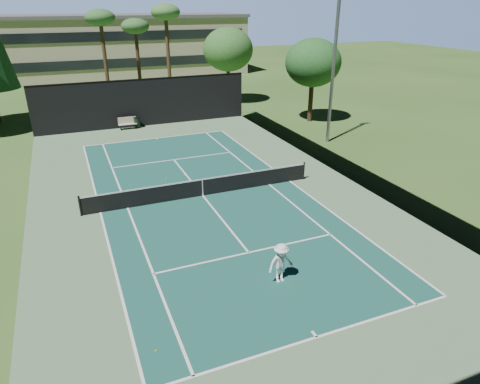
# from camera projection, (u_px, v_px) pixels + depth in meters

# --- Properties ---
(ground) EXTENTS (160.00, 160.00, 0.00)m
(ground) POSITION_uv_depth(u_px,v_px,m) (203.00, 196.00, 23.75)
(ground) COLOR #345921
(ground) RESTS_ON ground
(apron_slab) EXTENTS (18.00, 32.00, 0.01)m
(apron_slab) POSITION_uv_depth(u_px,v_px,m) (203.00, 196.00, 23.74)
(apron_slab) COLOR #5B7C57
(apron_slab) RESTS_ON ground
(court_surface) EXTENTS (10.97, 23.77, 0.01)m
(court_surface) POSITION_uv_depth(u_px,v_px,m) (203.00, 196.00, 23.74)
(court_surface) COLOR #195047
(court_surface) RESTS_ON ground
(court_lines) EXTENTS (11.07, 23.87, 0.01)m
(court_lines) POSITION_uv_depth(u_px,v_px,m) (203.00, 196.00, 23.74)
(court_lines) COLOR white
(court_lines) RESTS_ON ground
(tennis_net) EXTENTS (12.90, 0.10, 1.10)m
(tennis_net) POSITION_uv_depth(u_px,v_px,m) (202.00, 187.00, 23.52)
(tennis_net) COLOR black
(tennis_net) RESTS_ON ground
(fence) EXTENTS (18.04, 32.05, 4.03)m
(fence) POSITION_uv_depth(u_px,v_px,m) (201.00, 162.00, 22.98)
(fence) COLOR black
(fence) RESTS_ON ground
(player) EXTENTS (1.09, 0.67, 1.63)m
(player) POSITION_uv_depth(u_px,v_px,m) (281.00, 263.00, 16.17)
(player) COLOR white
(player) RESTS_ON ground
(tennis_ball_a) EXTENTS (0.06, 0.06, 0.06)m
(tennis_ball_a) POSITION_uv_depth(u_px,v_px,m) (156.00, 351.00, 13.16)
(tennis_ball_a) COLOR yellow
(tennis_ball_a) RESTS_ON ground
(tennis_ball_b) EXTENTS (0.07, 0.07, 0.07)m
(tennis_ball_b) POSITION_uv_depth(u_px,v_px,m) (166.00, 178.00, 26.00)
(tennis_ball_b) COLOR #B5D02F
(tennis_ball_b) RESTS_ON ground
(tennis_ball_c) EXTENTS (0.08, 0.08, 0.08)m
(tennis_ball_c) POSITION_uv_depth(u_px,v_px,m) (184.00, 175.00, 26.54)
(tennis_ball_c) COLOR #CED32F
(tennis_ball_c) RESTS_ON ground
(tennis_ball_d) EXTENTS (0.06, 0.06, 0.06)m
(tennis_ball_d) POSITION_uv_depth(u_px,v_px,m) (72.00, 179.00, 26.01)
(tennis_ball_d) COLOR #EAF237
(tennis_ball_d) RESTS_ON ground
(park_bench) EXTENTS (1.50, 0.45, 1.02)m
(park_bench) POSITION_uv_depth(u_px,v_px,m) (127.00, 123.00, 36.04)
(park_bench) COLOR beige
(park_bench) RESTS_ON ground
(trash_bin) EXTENTS (0.56, 0.56, 0.95)m
(trash_bin) POSITION_uv_depth(u_px,v_px,m) (137.00, 122.00, 36.41)
(trash_bin) COLOR black
(trash_bin) RESTS_ON ground
(palm_a) EXTENTS (2.80, 2.80, 9.32)m
(palm_a) POSITION_uv_depth(u_px,v_px,m) (100.00, 22.00, 39.99)
(palm_a) COLOR #4B3320
(palm_a) RESTS_ON ground
(palm_b) EXTENTS (2.80, 2.80, 8.42)m
(palm_b) POSITION_uv_depth(u_px,v_px,m) (135.00, 29.00, 43.24)
(palm_b) COLOR #40271B
(palm_b) RESTS_ON ground
(palm_c) EXTENTS (2.80, 2.80, 9.77)m
(palm_c) POSITION_uv_depth(u_px,v_px,m) (166.00, 16.00, 41.07)
(palm_c) COLOR #4D3421
(palm_c) RESTS_ON ground
(decid_tree_a) EXTENTS (5.12, 5.12, 7.62)m
(decid_tree_a) POSITION_uv_depth(u_px,v_px,m) (228.00, 50.00, 43.61)
(decid_tree_a) COLOR #3E2B1A
(decid_tree_a) RESTS_ON ground
(decid_tree_b) EXTENTS (4.80, 4.80, 7.14)m
(decid_tree_b) POSITION_uv_depth(u_px,v_px,m) (313.00, 63.00, 36.70)
(decid_tree_b) COLOR #412B1B
(decid_tree_b) RESTS_ON ground
(campus_building) EXTENTS (40.50, 12.50, 8.30)m
(campus_building) POSITION_uv_depth(u_px,v_px,m) (103.00, 46.00, 60.87)
(campus_building) COLOR #BBB190
(campus_building) RESTS_ON ground
(light_pole) EXTENTS (0.90, 0.25, 12.22)m
(light_pole) POSITION_uv_depth(u_px,v_px,m) (335.00, 54.00, 30.37)
(light_pole) COLOR gray
(light_pole) RESTS_ON ground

